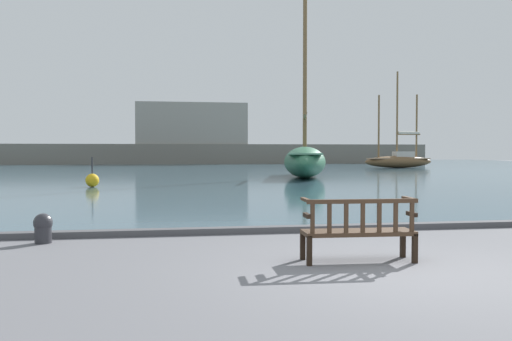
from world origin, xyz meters
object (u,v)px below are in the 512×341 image
object	(u,v)px
sailboat_far_port	(305,160)
sailboat_nearest_starboard	(399,159)
park_bench	(359,229)
channel_buoy	(92,180)
mooring_bollard	(43,227)

from	to	relation	value
sailboat_far_port	sailboat_nearest_starboard	bearing A→B (deg)	51.33
sailboat_nearest_starboard	sailboat_far_port	world-z (taller)	sailboat_far_port
park_bench	sailboat_nearest_starboard	size ratio (longest dim) A/B	0.19
sailboat_nearest_starboard	channel_buoy	size ratio (longest dim) A/B	6.80
park_bench	mooring_bollard	xyz separation A→B (m)	(-4.79, 2.53, -0.20)
sailboat_far_port	mooring_bollard	xyz separation A→B (m)	(-10.38, -21.53, -0.78)
sailboat_nearest_starboard	channel_buoy	xyz separation A→B (m)	(-24.13, -23.50, -0.47)
sailboat_far_port	mooring_bollard	distance (m)	23.91
channel_buoy	sailboat_nearest_starboard	bearing A→B (deg)	44.24
park_bench	sailboat_far_port	distance (m)	24.70
sailboat_far_port	channel_buoy	bearing A→B (deg)	-147.01
sailboat_far_port	channel_buoy	world-z (taller)	sailboat_far_port
park_bench	mooring_bollard	bearing A→B (deg)	152.20
sailboat_nearest_starboard	mooring_bollard	bearing A→B (deg)	-121.77
sailboat_nearest_starboard	sailboat_far_port	xyz separation A→B (m)	(-13.05, -16.31, 0.22)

